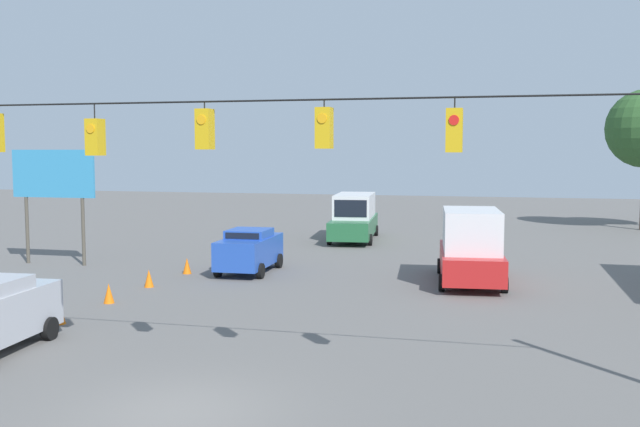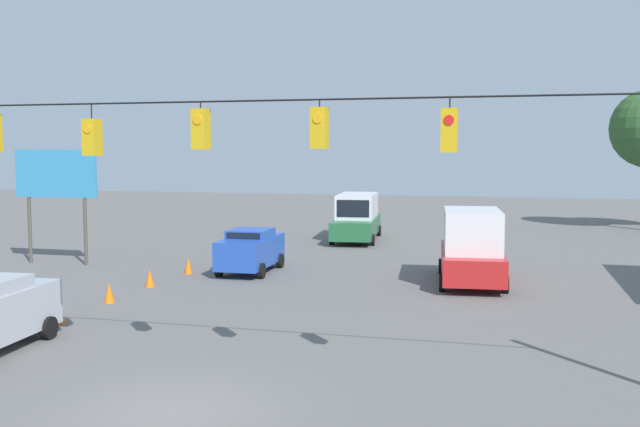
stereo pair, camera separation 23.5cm
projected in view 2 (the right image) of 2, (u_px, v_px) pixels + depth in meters
The scene contains 10 objects.
ground_plane at pixel (170, 412), 14.32m from camera, with size 140.00×140.00×0.00m, color #605E5B.
overhead_signal_span at pixel (201, 180), 15.56m from camera, with size 23.77×0.38×7.10m.
box_truck_green_withflow_deep at pixel (357, 217), 41.82m from camera, with size 2.97×7.22×2.69m.
box_truck_red_oncoming_far at pixel (472, 247), 28.07m from camera, with size 2.94×6.20×2.94m.
sedan_blue_withflow_far at pixel (251, 250), 30.70m from camera, with size 2.14×4.30×1.87m.
traffic_cone_nearest at pixel (59, 312), 21.62m from camera, with size 0.37×0.37×0.68m, color orange.
traffic_cone_second at pixel (109, 293), 24.57m from camera, with size 0.37×0.37×0.68m, color orange.
traffic_cone_third at pixel (150, 278), 27.45m from camera, with size 0.37×0.37×0.68m, color orange.
traffic_cone_fourth at pixel (188, 266), 30.41m from camera, with size 0.37×0.37×0.68m, color orange.
roadside_billboard at pixel (56, 181), 32.69m from camera, with size 4.19×0.16×5.28m.
Camera 2 is at (-6.41, 12.71, 5.25)m, focal length 40.00 mm.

